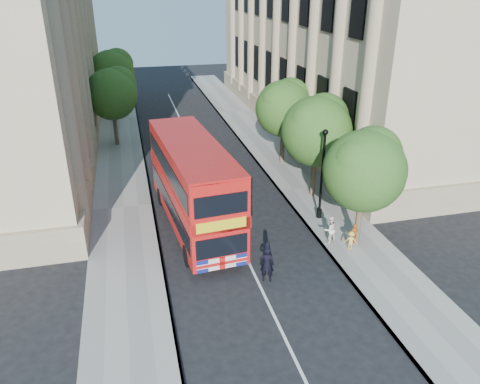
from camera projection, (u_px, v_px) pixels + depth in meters
ground at (264, 295)px, 20.14m from camera, size 120.00×120.00×0.00m
pavement_right at (305, 189)px, 30.20m from camera, size 3.50×80.00×0.12m
pavement_left at (123, 208)px, 27.70m from camera, size 3.50×80.00×0.12m
building_right at (340, 22)px, 40.62m from camera, size 12.00×38.00×18.00m
tree_right_near at (365, 166)px, 22.33m from camera, size 4.00×4.00×6.08m
tree_right_mid at (317, 127)px, 27.55m from camera, size 4.20×4.20×6.37m
tree_right_far at (284, 105)px, 32.91m from camera, size 4.00×4.00×6.15m
tree_left_far at (112, 91)px, 36.47m from camera, size 4.00×4.00×6.30m
tree_left_back at (112, 70)px, 43.43m from camera, size 4.20×4.20×6.65m
lamp_post at (322, 178)px, 25.49m from camera, size 0.32×0.32×5.16m
double_decker_bus at (193, 183)px, 24.59m from camera, size 3.60×10.43×4.73m
box_van at (179, 155)px, 32.07m from camera, size 2.22×5.11×2.89m
police_constable at (267, 264)px, 20.75m from camera, size 0.74×0.61×1.74m
woman_pedestrian at (330, 229)px, 23.64m from camera, size 0.84×0.71×1.50m
child_a at (354, 234)px, 23.62m from camera, size 0.67×0.33×1.11m
child_b at (351, 240)px, 23.15m from camera, size 0.72×0.55×0.98m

